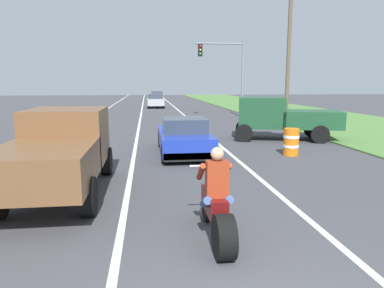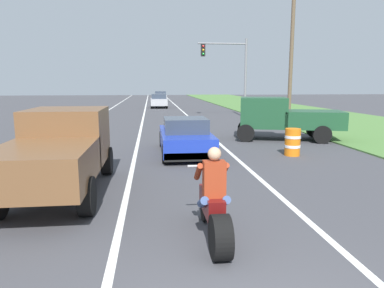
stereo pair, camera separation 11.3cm
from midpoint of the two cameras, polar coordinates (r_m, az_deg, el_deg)
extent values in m
cube|color=white|center=(23.65, -17.33, 2.84)|extent=(0.14, 120.00, 0.01)
cube|color=white|center=(23.48, 0.26, 3.24)|extent=(0.14, 120.00, 0.01)
cube|color=white|center=(23.29, -8.57, 3.08)|extent=(0.14, 120.00, 0.01)
cube|color=#517F3D|center=(26.74, 22.34, 3.35)|extent=(10.00, 120.00, 0.06)
cylinder|color=black|center=(5.56, 4.55, -14.61)|extent=(0.28, 0.69, 0.69)
cylinder|color=black|center=(6.99, 1.93, -9.70)|extent=(0.12, 0.63, 0.63)
cube|color=#590F0F|center=(6.22, 3.02, -9.31)|extent=(0.28, 1.10, 0.36)
cylinder|color=#B2B2B7|center=(6.80, 2.06, -7.00)|extent=(0.08, 0.36, 0.73)
cylinder|color=#A5A5AA|center=(6.67, 2.11, -3.51)|extent=(0.70, 0.05, 0.05)
cube|color=#993319|center=(5.86, 3.46, -5.59)|extent=(0.36, 0.24, 0.60)
sphere|color=tan|center=(5.76, 3.51, -1.56)|extent=(0.22, 0.22, 0.22)
cylinder|color=#384C7A|center=(5.98, 1.65, -9.28)|extent=(0.14, 0.47, 0.32)
cylinder|color=#993319|center=(6.10, 0.91, -4.48)|extent=(0.10, 0.51, 0.40)
cylinder|color=#384C7A|center=(6.04, 5.07, -9.11)|extent=(0.14, 0.47, 0.32)
cylinder|color=#993319|center=(6.17, 4.97, -4.33)|extent=(0.10, 0.51, 0.40)
cube|color=#1E38B2|center=(13.51, -1.56, 0.70)|extent=(1.80, 4.30, 0.64)
cube|color=#333D4C|center=(13.23, -1.48, 3.05)|extent=(1.56, 1.70, 0.52)
cube|color=black|center=(11.54, -0.54, -2.05)|extent=(1.76, 0.20, 0.28)
cylinder|color=black|center=(15.06, -5.18, 0.80)|extent=(0.24, 0.64, 0.64)
cylinder|color=black|center=(15.20, 0.85, 0.92)|extent=(0.24, 0.64, 0.64)
cylinder|color=black|center=(11.91, -4.62, -1.55)|extent=(0.24, 0.64, 0.64)
cylinder|color=black|center=(12.09, 2.98, -1.37)|extent=(0.24, 0.64, 0.64)
cube|color=brown|center=(9.92, -19.53, 1.28)|extent=(1.90, 2.10, 1.40)
cube|color=#333D4C|center=(10.22, -19.24, 3.70)|extent=(1.67, 0.29, 0.57)
cube|color=brown|center=(7.82, -22.85, -3.28)|extent=(1.90, 2.70, 0.80)
cylinder|color=black|center=(11.05, -22.82, -2.75)|extent=(0.28, 0.80, 0.80)
cylinder|color=black|center=(10.71, -13.81, -2.64)|extent=(0.28, 0.80, 0.80)
cylinder|color=black|center=(7.50, -16.70, -8.06)|extent=(0.28, 0.80, 0.80)
cube|color=#1E4C2D|center=(17.23, 10.82, 4.99)|extent=(2.52, 2.38, 1.40)
cube|color=#333D4C|center=(17.19, 9.69, 6.30)|extent=(0.71, 1.69, 0.57)
cube|color=#1E4C2D|center=(17.52, 18.17, 3.77)|extent=(3.10, 2.53, 0.80)
cylinder|color=black|center=(16.44, 8.09, 1.77)|extent=(0.85, 0.48, 0.80)
cylinder|color=black|center=(18.16, 8.07, 2.51)|extent=(0.85, 0.48, 0.80)
cylinder|color=black|center=(16.80, 19.59, 1.47)|extent=(0.85, 0.48, 0.80)
cylinder|color=black|center=(18.49, 18.51, 2.23)|extent=(0.85, 0.48, 0.80)
cylinder|color=gray|center=(28.34, 7.96, 10.31)|extent=(0.18, 0.18, 6.00)
cylinder|color=gray|center=(28.07, 4.27, 15.70)|extent=(3.73, 0.12, 0.12)
cube|color=black|center=(27.78, 1.20, 14.76)|extent=(0.32, 0.24, 0.90)
sphere|color=red|center=(27.66, 1.24, 15.36)|extent=(0.16, 0.16, 0.16)
sphere|color=orange|center=(27.64, 1.24, 14.78)|extent=(0.16, 0.16, 0.16)
sphere|color=green|center=(27.61, 1.24, 14.20)|extent=(0.16, 0.16, 0.16)
cylinder|color=brown|center=(23.86, 15.00, 12.88)|extent=(0.24, 0.24, 8.21)
cylinder|color=orange|center=(13.64, 15.32, 0.33)|extent=(0.56, 0.56, 1.00)
cylinder|color=white|center=(13.61, 15.36, 1.16)|extent=(0.58, 0.58, 0.10)
cylinder|color=white|center=(13.66, 15.29, -0.29)|extent=(0.58, 0.58, 0.10)
cube|color=#B2B2B7|center=(39.47, -5.93, 6.73)|extent=(1.76, 4.00, 0.70)
cube|color=#333D4C|center=(39.24, -5.94, 7.59)|extent=(1.56, 2.00, 0.50)
cylinder|color=black|center=(40.88, -7.09, 6.31)|extent=(0.20, 0.60, 0.60)
cylinder|color=black|center=(40.91, -4.84, 6.36)|extent=(0.20, 0.60, 0.60)
cylinder|color=black|center=(38.08, -7.08, 6.07)|extent=(0.20, 0.60, 0.60)
cylinder|color=black|center=(38.12, -4.66, 6.12)|extent=(0.20, 0.60, 0.60)
cube|color=#B2B2B7|center=(53.29, -5.69, 7.48)|extent=(1.76, 4.00, 0.70)
cube|color=#333D4C|center=(53.07, -5.70, 8.12)|extent=(1.56, 2.00, 0.50)
cylinder|color=black|center=(54.69, -6.57, 7.15)|extent=(0.20, 0.60, 0.60)
cylinder|color=black|center=(54.73, -4.88, 7.18)|extent=(0.20, 0.60, 0.60)
cylinder|color=black|center=(51.89, -6.53, 7.02)|extent=(0.20, 0.60, 0.60)
cylinder|color=black|center=(51.94, -4.75, 7.05)|extent=(0.20, 0.60, 0.60)
camera|label=1|loc=(0.06, -90.33, -0.06)|focal=33.38mm
camera|label=2|loc=(0.06, 89.67, 0.06)|focal=33.38mm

